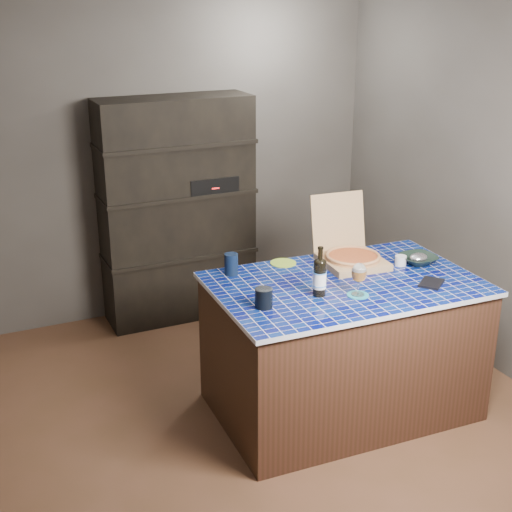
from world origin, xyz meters
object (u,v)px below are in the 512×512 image
kitchen_island (342,346)px  bowl (418,259)px  dvd_case (431,283)px  pizza_box (351,255)px  wine_glass (359,273)px  mead_bottle (320,277)px

kitchen_island → bowl: size_ratio=7.14×
kitchen_island → dvd_case: bearing=-26.6°
pizza_box → dvd_case: size_ratio=2.83×
pizza_box → bowl: (0.40, -0.18, -0.03)m
wine_glass → mead_bottle: bearing=154.2°
kitchen_island → pizza_box: size_ratio=3.35×
dvd_case → bowl: (0.14, 0.32, 0.02)m
mead_bottle → dvd_case: bearing=-11.0°
pizza_box → dvd_case: (0.26, -0.50, -0.05)m
dvd_case → bowl: size_ratio=0.75×
kitchen_island → mead_bottle: size_ratio=5.49×
kitchen_island → bowl: 0.76m
dvd_case → kitchen_island: bearing=-156.8°
mead_bottle → wine_glass: 0.23m
kitchen_island → mead_bottle: (-0.25, -0.11, 0.56)m
bowl → dvd_case: bearing=-113.6°
pizza_box → mead_bottle: pizza_box is taller
pizza_box → mead_bottle: size_ratio=1.64×
bowl → pizza_box: bearing=155.5°
mead_bottle → wine_glass: mead_bottle is taller
mead_bottle → bowl: size_ratio=1.30×
kitchen_island → bowl: (0.59, 0.07, 0.47)m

